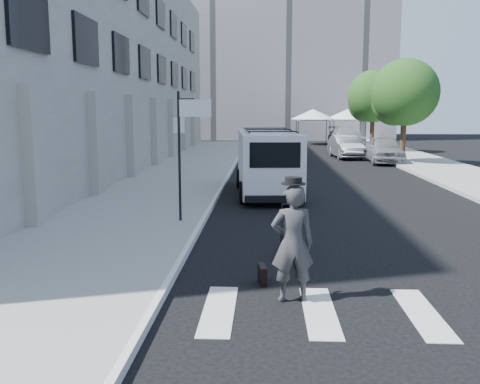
# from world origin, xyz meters

# --- Properties ---
(ground) EXTENTS (120.00, 120.00, 0.00)m
(ground) POSITION_xyz_m (0.00, 0.00, 0.00)
(ground) COLOR black
(ground) RESTS_ON ground
(sidewalk_left) EXTENTS (4.50, 48.00, 0.15)m
(sidewalk_left) POSITION_xyz_m (-4.25, 16.00, 0.07)
(sidewalk_left) COLOR gray
(sidewalk_left) RESTS_ON ground
(sidewalk_right) EXTENTS (4.00, 56.00, 0.15)m
(sidewalk_right) POSITION_xyz_m (9.00, 20.00, 0.07)
(sidewalk_right) COLOR gray
(sidewalk_right) RESTS_ON ground
(building_left) EXTENTS (10.00, 44.00, 12.00)m
(building_left) POSITION_xyz_m (-11.50, 18.00, 6.00)
(building_left) COLOR gray
(building_left) RESTS_ON ground
(building_far) EXTENTS (22.00, 12.00, 25.00)m
(building_far) POSITION_xyz_m (2.00, 50.00, 12.50)
(building_far) COLOR slate
(building_far) RESTS_ON ground
(sign_pole) EXTENTS (1.03, 0.07, 3.50)m
(sign_pole) POSITION_xyz_m (-2.36, 3.20, 2.65)
(sign_pole) COLOR black
(sign_pole) RESTS_ON sidewalk_left
(tree_near) EXTENTS (3.80, 3.83, 6.03)m
(tree_near) POSITION_xyz_m (7.50, 20.15, 3.97)
(tree_near) COLOR black
(tree_near) RESTS_ON ground
(tree_far) EXTENTS (3.80, 3.83, 6.03)m
(tree_far) POSITION_xyz_m (7.50, 29.15, 3.97)
(tree_far) COLOR black
(tree_far) RESTS_ON ground
(tent_left) EXTENTS (4.00, 4.00, 3.20)m
(tent_left) POSITION_xyz_m (4.00, 38.00, 2.71)
(tent_left) COLOR black
(tent_left) RESTS_ON ground
(tent_right) EXTENTS (4.00, 4.00, 3.20)m
(tent_right) POSITION_xyz_m (7.20, 38.50, 2.71)
(tent_right) COLOR black
(tent_right) RESTS_ON ground
(businessman) EXTENTS (0.78, 0.56, 1.97)m
(businessman) POSITION_xyz_m (0.18, -2.51, 0.98)
(businessman) COLOR #333436
(businessman) RESTS_ON ground
(briefcase) EXTENTS (0.19, 0.45, 0.34)m
(briefcase) POSITION_xyz_m (-0.31, -1.65, 0.17)
(briefcase) COLOR black
(briefcase) RESTS_ON ground
(suitcase) EXTENTS (0.37, 0.47, 1.13)m
(suitcase) POSITION_xyz_m (0.25, 0.29, 0.30)
(suitcase) COLOR black
(suitcase) RESTS_ON ground
(cargo_van) EXTENTS (2.57, 6.35, 2.34)m
(cargo_van) POSITION_xyz_m (-0.20, 8.84, 1.21)
(cargo_van) COLOR silver
(cargo_van) RESTS_ON ground
(parked_car_a) EXTENTS (2.12, 4.82, 1.62)m
(parked_car_a) POSITION_xyz_m (6.80, 21.06, 0.81)
(parked_car_a) COLOR #93969A
(parked_car_a) RESTS_ON ground
(parked_car_b) EXTENTS (1.96, 4.63, 1.49)m
(parked_car_b) POSITION_xyz_m (5.00, 24.27, 0.74)
(parked_car_b) COLOR #53565A
(parked_car_b) RESTS_ON ground
(parked_car_c) EXTENTS (2.83, 6.00, 1.69)m
(parked_car_c) POSITION_xyz_m (6.67, 35.52, 0.85)
(parked_car_c) COLOR #9DA0A4
(parked_car_c) RESTS_ON ground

